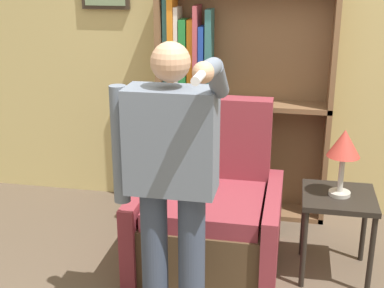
# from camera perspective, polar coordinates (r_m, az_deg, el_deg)

# --- Properties ---
(wall_back) EXTENTS (8.00, 0.11, 2.80)m
(wall_back) POSITION_cam_1_polar(r_m,az_deg,el_deg) (4.41, 8.62, 10.47)
(wall_back) COLOR tan
(wall_back) RESTS_ON ground_plane
(bookcase) EXTENTS (1.39, 0.28, 1.89)m
(bookcase) POSITION_cam_1_polar(r_m,az_deg,el_deg) (4.39, 2.97, 4.23)
(bookcase) COLOR brown
(bookcase) RESTS_ON ground_plane
(armchair) EXTENTS (0.99, 0.91, 1.12)m
(armchair) POSITION_cam_1_polar(r_m,az_deg,el_deg) (3.81, 1.83, -7.45)
(armchair) COLOR #4C3823
(armchair) RESTS_ON ground_plane
(person_standing) EXTENTS (0.62, 0.78, 1.67)m
(person_standing) POSITION_cam_1_polar(r_m,az_deg,el_deg) (2.83, -2.24, -3.37)
(person_standing) COLOR #384256
(person_standing) RESTS_ON ground_plane
(side_table) EXTENTS (0.47, 0.47, 0.58)m
(side_table) POSITION_cam_1_polar(r_m,az_deg,el_deg) (3.69, 15.31, -6.59)
(side_table) COLOR black
(side_table) RESTS_ON ground_plane
(table_lamp) EXTENTS (0.21, 0.21, 0.45)m
(table_lamp) POSITION_cam_1_polar(r_m,az_deg,el_deg) (3.53, 15.90, -0.33)
(table_lamp) COLOR #B7B2A8
(table_lamp) RESTS_ON side_table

